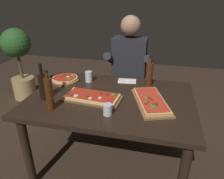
% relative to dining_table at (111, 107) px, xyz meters
% --- Properties ---
extents(ground_plane, '(6.40, 6.40, 0.00)m').
position_rel_dining_table_xyz_m(ground_plane, '(0.00, 0.00, -0.64)').
color(ground_plane, '#38281E').
extents(dining_table, '(1.40, 0.96, 0.74)m').
position_rel_dining_table_xyz_m(dining_table, '(0.00, 0.00, 0.00)').
color(dining_table, black).
rests_on(dining_table, ground_plane).
extents(pizza_rectangular_front, '(0.50, 0.27, 0.05)m').
position_rel_dining_table_xyz_m(pizza_rectangular_front, '(-0.14, -0.07, 0.12)').
color(pizza_rectangular_front, brown).
rests_on(pizza_rectangular_front, dining_table).
extents(pizza_rectangular_left, '(0.38, 0.54, 0.05)m').
position_rel_dining_table_xyz_m(pizza_rectangular_left, '(0.34, -0.03, 0.11)').
color(pizza_rectangular_left, brown).
rests_on(pizza_rectangular_left, dining_table).
extents(pizza_round_far, '(0.28, 0.28, 0.05)m').
position_rel_dining_table_xyz_m(pizza_round_far, '(-0.53, 0.25, 0.12)').
color(pizza_round_far, brown).
rests_on(pizza_round_far, dining_table).
extents(wine_bottle_dark, '(0.07, 0.07, 0.29)m').
position_rel_dining_table_xyz_m(wine_bottle_dark, '(0.30, 0.33, 0.21)').
color(wine_bottle_dark, '#47230F').
rests_on(wine_bottle_dark, dining_table).
extents(oil_bottle_amber, '(0.07, 0.07, 0.31)m').
position_rel_dining_table_xyz_m(oil_bottle_amber, '(-0.54, -0.15, 0.21)').
color(oil_bottle_amber, black).
rests_on(oil_bottle_amber, dining_table).
extents(vinegar_bottle_green, '(0.06, 0.06, 0.32)m').
position_rel_dining_table_xyz_m(vinegar_bottle_green, '(-0.40, -0.29, 0.23)').
color(vinegar_bottle_green, '#47230F').
rests_on(vinegar_bottle_green, dining_table).
extents(tumbler_near_camera, '(0.07, 0.07, 0.11)m').
position_rel_dining_table_xyz_m(tumbler_near_camera, '(-0.29, 0.28, 0.14)').
color(tumbler_near_camera, silver).
rests_on(tumbler_near_camera, dining_table).
extents(tumbler_far_side, '(0.07, 0.07, 0.09)m').
position_rel_dining_table_xyz_m(tumbler_far_side, '(0.04, -0.27, 0.13)').
color(tumbler_far_side, silver).
rests_on(tumbler_far_side, dining_table).
extents(napkin_cutlery_set, '(0.19, 0.13, 0.01)m').
position_rel_dining_table_xyz_m(napkin_cutlery_set, '(0.08, 0.37, 0.10)').
color(napkin_cutlery_set, white).
rests_on(napkin_cutlery_set, dining_table).
extents(diner_chair, '(0.44, 0.44, 0.87)m').
position_rel_dining_table_xyz_m(diner_chair, '(0.03, 0.86, -0.16)').
color(diner_chair, '#3D2B1E').
rests_on(diner_chair, ground_plane).
extents(seated_diner, '(0.53, 0.41, 1.33)m').
position_rel_dining_table_xyz_m(seated_diner, '(0.03, 0.74, 0.10)').
color(seated_diner, '#23232D').
rests_on(seated_diner, ground_plane).
extents(potted_plant_corner, '(0.42, 0.42, 1.08)m').
position_rel_dining_table_xyz_m(potted_plant_corner, '(-1.67, 1.08, -0.01)').
color(potted_plant_corner, tan).
rests_on(potted_plant_corner, ground_plane).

